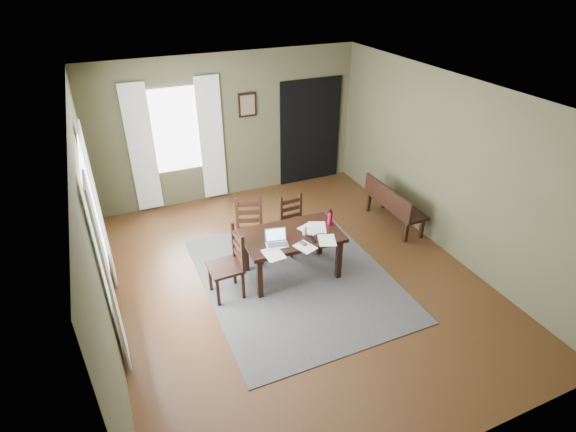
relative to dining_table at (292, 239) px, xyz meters
name	(u,v)px	position (x,y,z in m)	size (l,w,h in m)	color
ground	(296,278)	(0.02, -0.12, -0.62)	(5.00, 6.00, 0.01)	#492C16
room_shell	(297,166)	(0.02, -0.12, 1.18)	(5.02, 6.02, 2.71)	#4D4D32
rug	(296,278)	(0.02, -0.12, -0.61)	(2.60, 3.20, 0.01)	#434343
dining_table	(292,239)	(0.00, 0.00, 0.00)	(1.41, 0.88, 0.69)	black
chair_end	(229,265)	(-0.96, -0.07, -0.12)	(0.46, 0.46, 1.01)	black
chair_back_left	(250,231)	(-0.41, 0.67, -0.14)	(0.54, 0.54, 0.97)	black
chair_back_right	(295,225)	(0.32, 0.61, -0.17)	(0.41, 0.42, 0.90)	black
bench	(393,202)	(2.17, 0.62, -0.18)	(0.42, 1.32, 0.74)	black
laptop	(276,240)	(-0.29, -0.13, 0.14)	(0.35, 0.30, 0.21)	#B7B7BC
computer_mouse	(303,244)	(0.03, -0.31, 0.10)	(0.05, 0.09, 0.03)	#3F3F42
tv_remote	(313,239)	(0.21, -0.24, 0.10)	(0.05, 0.18, 0.02)	black
drinking_glass	(305,230)	(0.16, -0.08, 0.16)	(0.06, 0.06, 0.14)	silver
water_bottle	(330,218)	(0.62, 0.02, 0.20)	(0.09, 0.09, 0.24)	#B50D35
paper_a	(274,254)	(-0.42, -0.36, 0.09)	(0.24, 0.32, 0.00)	white
paper_b	(327,240)	(0.38, -0.34, 0.09)	(0.23, 0.31, 0.00)	white
paper_c	(310,230)	(0.28, 0.01, 0.09)	(0.23, 0.30, 0.00)	white
paper_d	(317,227)	(0.41, 0.02, 0.09)	(0.25, 0.32, 0.00)	white
paper_e	(305,247)	(0.03, -0.37, 0.09)	(0.22, 0.28, 0.00)	white
window_left	(96,222)	(-2.45, 0.08, 0.83)	(0.01, 1.30, 1.70)	white
window_back	(175,130)	(-0.98, 2.85, 0.83)	(1.00, 0.01, 1.50)	white
curtain_left_near	(109,279)	(-2.42, -0.74, 0.58)	(0.03, 0.48, 2.30)	silver
curtain_left_far	(99,208)	(-2.42, 0.90, 0.58)	(0.03, 0.48, 2.30)	silver
curtain_back_left	(142,150)	(-1.60, 2.82, 0.58)	(0.44, 0.03, 2.30)	silver
curtain_back_right	(212,140)	(-0.36, 2.82, 0.58)	(0.44, 0.03, 2.30)	silver
framed_picture	(247,105)	(0.37, 2.85, 1.13)	(0.34, 0.03, 0.44)	black
doorway_back	(310,132)	(1.67, 2.85, 0.43)	(1.30, 0.03, 2.10)	black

